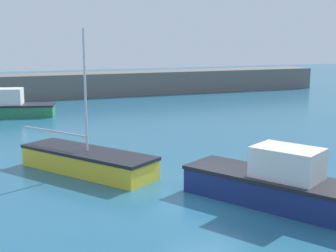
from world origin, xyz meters
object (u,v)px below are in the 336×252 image
at_px(sailboat_tall_mast, 87,161).
at_px(motorboat_with_cabin, 276,184).
at_px(motorboat_grey_hull, 14,107).
at_px(mooring_buoy_white, 271,149).

bearing_deg(sailboat_tall_mast, motorboat_with_cabin, 6.57).
distance_m(sailboat_tall_mast, motorboat_grey_hull, 14.47).
relative_size(motorboat_with_cabin, mooring_buoy_white, 11.50).
bearing_deg(mooring_buoy_white, motorboat_with_cabin, -121.81).
distance_m(motorboat_with_cabin, motorboat_grey_hull, 20.93).
bearing_deg(motorboat_grey_hull, mooring_buoy_white, -42.50).
bearing_deg(mooring_buoy_white, sailboat_tall_mast, 178.76).
bearing_deg(motorboat_with_cabin, motorboat_grey_hull, -11.37).
bearing_deg(sailboat_tall_mast, mooring_buoy_white, 54.78).
relative_size(motorboat_with_cabin, sailboat_tall_mast, 1.00).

